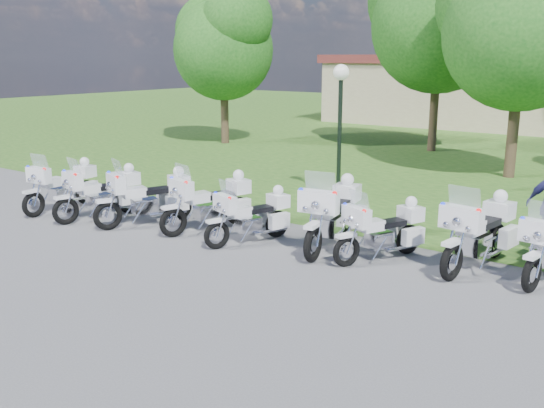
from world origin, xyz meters
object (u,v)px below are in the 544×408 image
Objects in this scene: motorcycle_4 at (253,215)px; motorcycle_3 at (212,201)px; lamp_post at (340,97)px; motorcycle_1 at (103,192)px; motorcycle_7 at (480,231)px; motorcycle_5 at (333,213)px; motorcycle_2 at (149,196)px; motorcycle_6 at (384,229)px; motorcycle_0 at (64,185)px.

motorcycle_3 is at bearing 10.54° from motorcycle_4.
motorcycle_4 is at bearing -82.58° from lamp_post.
motorcycle_7 is at bearing -155.08° from motorcycle_1.
motorcycle_4 is at bearing -172.04° from motorcycle_3.
lamp_post reaches higher than motorcycle_5.
motorcycle_2 is at bearing 35.75° from motorcycle_3.
motorcycle_2 is 1.62m from motorcycle_3.
motorcycle_2 is 1.13× the size of motorcycle_6.
motorcycle_1 is 1.14× the size of motorcycle_6.
motorcycle_2 is 0.92× the size of motorcycle_7.
motorcycle_2 is at bearing 33.09° from motorcycle_6.
motorcycle_3 is at bearing -151.85° from motorcycle_1.
motorcycle_0 reaches higher than motorcycle_6.
motorcycle_0 is 1.55m from motorcycle_1.
motorcycle_0 reaches higher than motorcycle_4.
motorcycle_0 is 1.13× the size of motorcycle_4.
motorcycle_7 is 6.56m from lamp_post.
motorcycle_5 is at bearing -174.01° from motorcycle_0.
motorcycle_2 is 5.99m from lamp_post.
motorcycle_1 reaches higher than motorcycle_4.
motorcycle_1 reaches higher than motorcycle_6.
motorcycle_7 is at bearing -144.68° from motorcycle_2.
motorcycle_2 is 0.88× the size of motorcycle_5.
motorcycle_6 is at bearing -147.56° from motorcycle_2.
motorcycle_5 reaches higher than motorcycle_4.
motorcycle_7 is at bearing -173.83° from motorcycle_0.
motorcycle_6 is at bearing -176.10° from motorcycle_0.
motorcycle_1 is at bearing 33.96° from motorcycle_2.
motorcycle_3 is 5.11m from lamp_post.
motorcycle_0 is 1.02× the size of motorcycle_2.
motorcycle_1 is (1.55, 0.04, 0.01)m from motorcycle_0.
motorcycle_7 reaches higher than motorcycle_1.
lamp_post is (-5.13, 3.47, 2.16)m from motorcycle_7.
motorcycle_0 is 8.77m from motorcycle_6.
motorcycle_3 is at bearing 0.26° from motorcycle_5.
lamp_post reaches higher than motorcycle_0.
motorcycle_0 is 0.63× the size of lamp_post.
motorcycle_4 is (2.91, 0.32, -0.09)m from motorcycle_2.
motorcycle_5 is at bearing -61.22° from lamp_post.
motorcycle_6 is 0.55× the size of lamp_post.
motorcycle_7 is (10.36, 1.93, 0.05)m from motorcycle_0.
motorcycle_3 is 0.63× the size of lamp_post.
motorcycle_7 is (2.91, 0.57, -0.03)m from motorcycle_5.
motorcycle_5 is 1.27× the size of motorcycle_6.
motorcycle_0 is at bearing 27.31° from motorcycle_3.
motorcycle_0 is 1.14× the size of motorcycle_6.
motorcycle_5 is 2.97m from motorcycle_7.
motorcycle_4 is (5.85, 0.63, -0.05)m from motorcycle_0.
motorcycle_6 is 1.81m from motorcycle_7.
motorcycle_1 is 3.03m from motorcycle_3.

